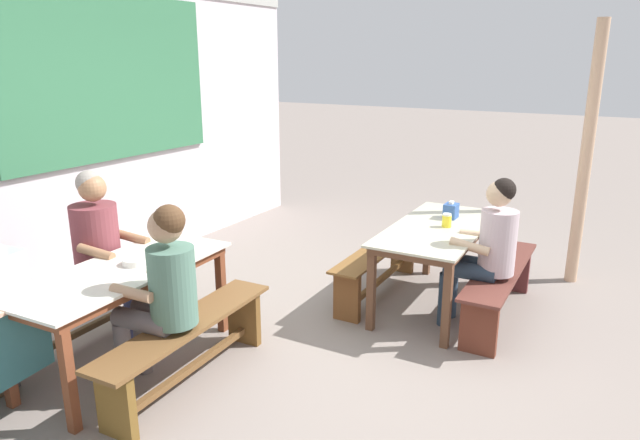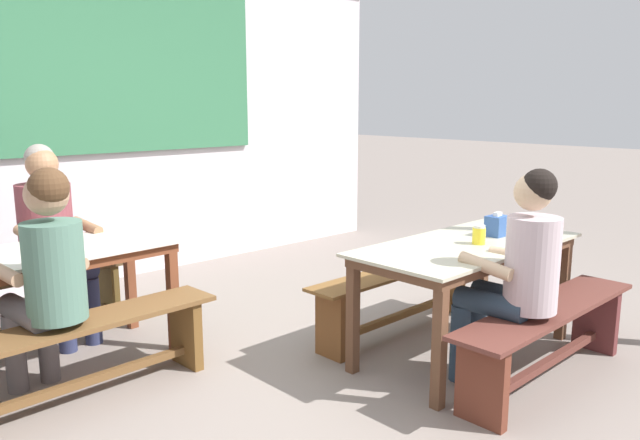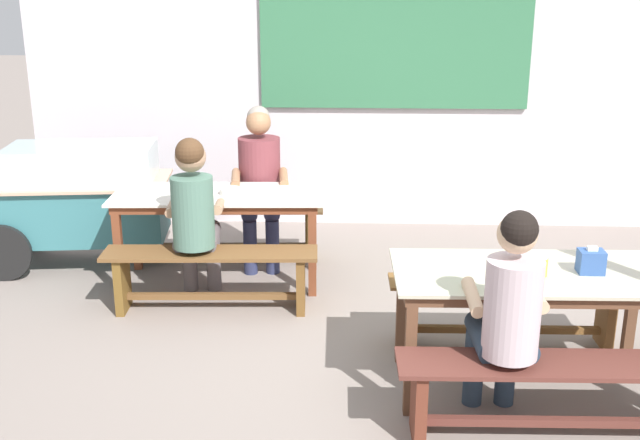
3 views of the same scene
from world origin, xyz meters
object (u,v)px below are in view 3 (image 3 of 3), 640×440
dining_table_far (219,203)px  soup_bowl (231,191)px  bench_near_back (507,304)px  bench_far_front (211,271)px  bench_near_front (552,389)px  person_left_back_turned (194,212)px  dining_table_near (532,284)px  tissue_box (591,261)px  bench_far_back (228,226)px  person_near_front (508,310)px  person_center_facing (260,176)px  condiment_jar (540,266)px  food_cart (82,195)px

dining_table_far → soup_bowl: 0.15m
bench_near_back → dining_table_far: bearing=153.5°
dining_table_far → bench_far_front: 0.65m
bench_near_front → person_left_back_turned: 2.73m
dining_table_near → dining_table_far: bearing=142.7°
bench_near_front → tissue_box: 0.79m
bench_far_back → person_near_front: (1.84, -2.56, 0.41)m
bench_near_front → soup_bowl: size_ratio=9.12×
dining_table_far → soup_bowl: bearing=-12.4°
bench_far_front → person_center_facing: (0.24, 1.04, 0.44)m
dining_table_far → condiment_jar: bearing=-38.1°
person_center_facing → tissue_box: size_ratio=8.45×
bench_near_back → person_left_back_turned: (-2.12, 0.55, 0.43)m
bench_far_back → tissue_box: (2.38, -2.11, 0.51)m
dining_table_near → tissue_box: (0.31, -0.01, 0.14)m
bench_far_back → person_center_facing: (0.29, -0.05, 0.45)m
bench_near_back → tissue_box: size_ratio=9.89×
bench_near_front → soup_bowl: soup_bowl is taller
dining_table_far → tissue_box: (2.35, -1.57, 0.14)m
bench_far_back → condiment_jar: 3.05m
person_center_facing → tissue_box: (2.09, -2.06, 0.05)m
bench_far_front → soup_bowl: (0.08, 0.52, 0.45)m
bench_far_front → person_near_front: (1.79, -1.48, 0.39)m
bench_far_back → bench_near_back: (2.06, -1.56, -0.00)m
person_center_facing → bench_near_front: bearing=-55.4°
food_cart → soup_bowl: bearing=-16.5°
condiment_jar → bench_far_front: bearing=152.2°
bench_far_front → person_left_back_turned: bearing=146.1°
dining_table_far → bench_far_back: bearing=92.6°
soup_bowl → person_left_back_turned: bearing=-113.6°
person_center_facing → person_left_back_turned: bearing=-110.1°
bench_near_back → dining_table_near: bearing=-88.9°
bench_near_back → bench_near_front: bearing=-88.9°
food_cart → person_near_front: person_near_front is taller
bench_far_front → bench_near_front: same height
condiment_jar → person_left_back_turned: bearing=151.8°
dining_table_near → person_near_front: person_near_front is taller
bench_far_back → bench_near_back: 2.58m
bench_far_back → food_cart: (-1.17, -0.18, 0.31)m
soup_bowl → bench_far_front: bearing=-98.6°
person_left_back_turned → dining_table_far: bearing=79.1°
bench_far_back → food_cart: bearing=-171.2°
bench_far_front → person_left_back_turned: (-0.11, 0.08, 0.42)m
bench_far_front → person_center_facing: size_ratio=1.17×
bench_near_back → person_left_back_turned: bearing=165.6°
bench_far_back → bench_far_front: bearing=-87.4°
bench_far_back → person_left_back_turned: bearing=-93.7°
person_center_facing → condiment_jar: (1.80, -2.11, 0.04)m
condiment_jar → bench_near_front: bearing=-91.1°
person_near_front → dining_table_far: bearing=131.9°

